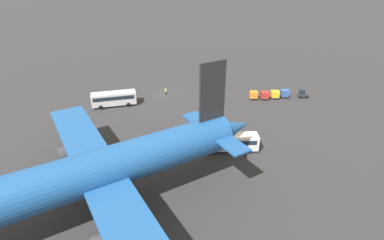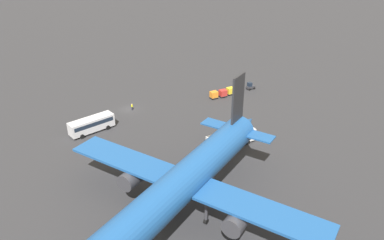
{
  "view_description": "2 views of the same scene",
  "coord_description": "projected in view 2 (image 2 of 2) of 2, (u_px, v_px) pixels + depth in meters",
  "views": [
    {
      "loc": [
        6.07,
        73.11,
        30.14
      ],
      "look_at": [
        -3.66,
        20.96,
        2.5
      ],
      "focal_mm": 28.0,
      "sensor_mm": 36.0,
      "label": 1
    },
    {
      "loc": [
        39.54,
        78.73,
        41.04
      ],
      "look_at": [
        -4.02,
        21.43,
        4.39
      ],
      "focal_mm": 35.0,
      "sensor_mm": 36.0,
      "label": 2
    }
  ],
  "objects": [
    {
      "name": "cargo_cart_yellow",
      "position": [
        230.0,
        91.0,
        103.89
      ],
      "size": [
        2.23,
        1.97,
        2.06
      ],
      "rotation": [
        0.0,
        0.0,
        -0.16
      ],
      "color": "#38383D",
      "rests_on": "ground"
    },
    {
      "name": "shuttle_bus_far",
      "position": [
        231.0,
        138.0,
        78.95
      ],
      "size": [
        11.34,
        4.26,
        3.08
      ],
      "rotation": [
        0.0,
        0.0,
        -0.15
      ],
      "color": "white",
      "rests_on": "ground"
    },
    {
      "name": "cargo_cart_red",
      "position": [
        223.0,
        93.0,
        102.41
      ],
      "size": [
        2.23,
        1.97,
        2.06
      ],
      "rotation": [
        0.0,
        0.0,
        -0.16
      ],
      "color": "#38383D",
      "rests_on": "ground"
    },
    {
      "name": "airplane",
      "position": [
        181.0,
        185.0,
        55.95
      ],
      "size": [
        50.36,
        43.5,
        18.61
      ],
      "rotation": [
        0.0,
        0.0,
        0.36
      ],
      "color": "#1E5193",
      "rests_on": "ground"
    },
    {
      "name": "ground_plane",
      "position": [
        129.0,
        109.0,
        95.8
      ],
      "size": [
        600.0,
        600.0,
        0.0
      ],
      "primitive_type": "plane",
      "color": "#2D2D30"
    },
    {
      "name": "baggage_tug",
      "position": [
        250.0,
        86.0,
        107.53
      ],
      "size": [
        2.52,
        1.84,
        2.1
      ],
      "rotation": [
        0.0,
        0.0,
        -0.1
      ],
      "color": "#333338",
      "rests_on": "ground"
    },
    {
      "name": "cargo_cart_blue",
      "position": [
        237.0,
        88.0,
        105.44
      ],
      "size": [
        2.23,
        1.97,
        2.06
      ],
      "rotation": [
        0.0,
        0.0,
        -0.16
      ],
      "color": "#38383D",
      "rests_on": "ground"
    },
    {
      "name": "worker_person",
      "position": [
        132.0,
        107.0,
        95.09
      ],
      "size": [
        0.38,
        0.38,
        1.74
      ],
      "color": "#1E1E2D",
      "rests_on": "ground"
    },
    {
      "name": "cargo_cart_orange",
      "position": [
        214.0,
        95.0,
        101.39
      ],
      "size": [
        2.23,
        1.97,
        2.06
      ],
      "rotation": [
        0.0,
        0.0,
        -0.16
      ],
      "color": "#38383D",
      "rests_on": "ground"
    },
    {
      "name": "shuttle_bus_near",
      "position": [
        92.0,
        124.0,
        84.39
      ],
      "size": [
        10.46,
        3.72,
        3.33
      ],
      "rotation": [
        0.0,
        0.0,
        0.06
      ],
      "color": "silver",
      "rests_on": "ground"
    }
  ]
}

